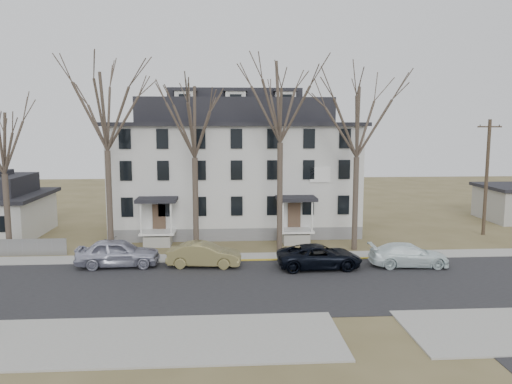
{
  "coord_description": "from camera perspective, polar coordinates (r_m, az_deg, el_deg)",
  "views": [
    {
      "loc": [
        -2.98,
        -25.28,
        9.04
      ],
      "look_at": [
        -0.76,
        9.0,
        4.42
      ],
      "focal_mm": 35.0,
      "sensor_mm": 36.0,
      "label": 1
    }
  ],
  "objects": [
    {
      "name": "bicycle_left",
      "position": [
        38.27,
        -16.46,
        -5.61
      ],
      "size": [
        1.85,
        1.31,
        0.92
      ],
      "primitive_type": "imported",
      "rotation": [
        0.0,
        0.0,
        1.12
      ],
      "color": "black",
      "rests_on": "ground"
    },
    {
      "name": "utility_pole_far",
      "position": [
        44.96,
        24.86,
        1.68
      ],
      "size": [
        2.0,
        0.28,
        9.5
      ],
      "color": "#3D3023",
      "rests_on": "ground"
    },
    {
      "name": "car_silver",
      "position": [
        33.34,
        -15.49,
        -6.76
      ],
      "size": [
        5.32,
        2.27,
        1.79
      ],
      "primitive_type": "imported",
      "rotation": [
        0.0,
        0.0,
        1.6
      ],
      "color": "#A8A9BE",
      "rests_on": "ground"
    },
    {
      "name": "tree_center",
      "position": [
        35.37,
        2.81,
        10.97
      ],
      "size": [
        9.0,
        9.0,
        14.7
      ],
      "color": "#473B31",
      "rests_on": "ground"
    },
    {
      "name": "tree_mid_left",
      "position": [
        35.15,
        -7.08,
        8.53
      ],
      "size": [
        7.8,
        7.8,
        12.74
      ],
      "color": "#473B31",
      "rests_on": "ground"
    },
    {
      "name": "yellow_curb",
      "position": [
        34.56,
        9.87,
        -7.62
      ],
      "size": [
        14.0,
        0.25,
        0.06
      ],
      "primitive_type": "cube",
      "color": "gold",
      "rests_on": "ground"
    },
    {
      "name": "car_white",
      "position": [
        33.71,
        17.04,
        -6.95
      ],
      "size": [
        5.12,
        2.32,
        1.46
      ],
      "primitive_type": "imported",
      "rotation": [
        0.0,
        0.0,
        1.51
      ],
      "color": "white",
      "rests_on": "ground"
    },
    {
      "name": "tree_far_left",
      "position": [
        36.01,
        -16.81,
        9.42
      ],
      "size": [
        8.4,
        8.4,
        13.72
      ],
      "color": "#473B31",
      "rests_on": "ground"
    },
    {
      "name": "ground",
      "position": [
        27.02,
        2.9,
        -11.89
      ],
      "size": [
        120.0,
        120.0,
        0.0
      ],
      "primitive_type": "plane",
      "color": "brown",
      "rests_on": "ground"
    },
    {
      "name": "tree_bungalow",
      "position": [
        38.17,
        -27.01,
        5.45
      ],
      "size": [
        6.6,
        6.6,
        10.78
      ],
      "color": "#473B31",
      "rests_on": "ground"
    },
    {
      "name": "near_sidewalk_left",
      "position": [
        22.77,
        -16.8,
        -16.07
      ],
      "size": [
        20.0,
        5.0,
        0.08
      ],
      "primitive_type": "cube",
      "color": "#A09F97",
      "rests_on": "ground"
    },
    {
      "name": "far_sidewalk",
      "position": [
        34.62,
        1.37,
        -7.47
      ],
      "size": [
        120.0,
        2.0,
        0.08
      ],
      "primitive_type": "cube",
      "color": "#A09F97",
      "rests_on": "ground"
    },
    {
      "name": "main_road",
      "position": [
        28.9,
        2.44,
        -10.57
      ],
      "size": [
        120.0,
        10.0,
        0.04
      ],
      "primitive_type": "cube",
      "color": "#27272A",
      "rests_on": "ground"
    },
    {
      "name": "car_tan",
      "position": [
        32.35,
        -5.95,
        -7.19
      ],
      "size": [
        4.82,
        2.11,
        1.54
      ],
      "primitive_type": "imported",
      "rotation": [
        0.0,
        0.0,
        1.47
      ],
      "color": "olive",
      "rests_on": "ground"
    },
    {
      "name": "car_navy",
      "position": [
        32.1,
        7.25,
        -7.38
      ],
      "size": [
        5.44,
        2.66,
        1.49
      ],
      "primitive_type": "imported",
      "rotation": [
        0.0,
        0.0,
        1.61
      ],
      "color": "black",
      "rests_on": "ground"
    },
    {
      "name": "tree_mid_right",
      "position": [
        36.35,
        11.54,
        8.4
      ],
      "size": [
        7.8,
        7.8,
        12.74
      ],
      "color": "#473B31",
      "rests_on": "ground"
    },
    {
      "name": "boarding_house",
      "position": [
        43.4,
        -2.4,
        2.82
      ],
      "size": [
        20.8,
        12.36,
        12.05
      ],
      "color": "slate",
      "rests_on": "ground"
    }
  ]
}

